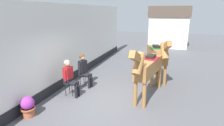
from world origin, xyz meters
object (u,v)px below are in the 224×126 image
object	(u,v)px
seated_visitor_near	(70,76)
seated_visitor_far	(84,69)
flower_planter_near	(28,106)
saddled_horse_far	(157,55)
saddled_horse_near	(149,67)

from	to	relation	value
seated_visitor_near	seated_visitor_far	xyz separation A→B (m)	(0.09, 1.01, 0.00)
seated_visitor_far	flower_planter_near	xyz separation A→B (m)	(-0.55, -2.71, -0.44)
seated_visitor_near	saddled_horse_far	size ratio (longest dim) A/B	0.48
seated_visitor_far	flower_planter_near	world-z (taller)	seated_visitor_far
seated_visitor_far	saddled_horse_far	bearing A→B (deg)	34.11
saddled_horse_far	flower_planter_near	distance (m)	5.76
seated_visitor_near	seated_visitor_far	world-z (taller)	same
seated_visitor_near	saddled_horse_near	xyz separation A→B (m)	(2.78, 0.77, 0.38)
saddled_horse_far	flower_planter_near	bearing A→B (deg)	-125.99
seated_visitor_near	saddled_horse_far	distance (m)	4.12
seated_visitor_far	saddled_horse_far	distance (m)	3.40
saddled_horse_near	saddled_horse_far	distance (m)	2.14
flower_planter_near	saddled_horse_near	bearing A→B (deg)	37.43
seated_visitor_near	flower_planter_near	xyz separation A→B (m)	(-0.46, -1.71, -0.44)
seated_visitor_near	saddled_horse_far	world-z (taller)	saddled_horse_far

